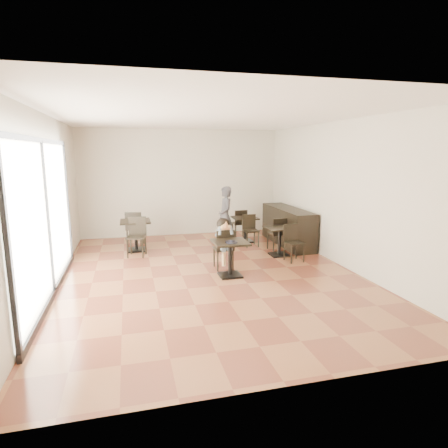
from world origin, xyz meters
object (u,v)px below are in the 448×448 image
object	(u,v)px
child_chair	(223,249)
chair_left_a	(135,228)
cafe_table_left	(136,236)
cafe_table_back	(245,229)
chair_mid_b	(294,243)
chair_back_b	(251,231)
child	(223,244)
child_table	(230,259)
chair_back_a	(239,223)
cafe_table_mid	(279,241)
chair_left_b	(136,237)
adult_patron	(225,216)
chair_mid_a	(276,234)

from	to	relation	value
child_chair	chair_left_a	distance (m)	3.15
cafe_table_left	cafe_table_back	size ratio (longest dim) A/B	1.12
chair_mid_b	chair_back_b	size ratio (longest dim) A/B	1.01
child	chair_mid_b	xyz separation A→B (m)	(1.73, 0.12, -0.13)
child_table	cafe_table_back	bearing A→B (deg)	66.90
chair_mid_b	chair_back_a	size ratio (longest dim) A/B	1.01
child_table	cafe_table_mid	bearing A→B (deg)	37.46
cafe_table_back	chair_back_b	size ratio (longest dim) A/B	0.83
cafe_table_mid	cafe_table_back	xyz separation A→B (m)	(-0.38, 1.61, -0.00)
child_table	chair_left_a	bearing A→B (deg)	120.22
cafe_table_mid	chair_back_b	size ratio (longest dim) A/B	0.84
cafe_table_mid	chair_left_b	bearing A→B (deg)	166.71
cafe_table_back	adult_patron	bearing A→B (deg)	-155.22
adult_patron	chair_mid_b	bearing A→B (deg)	30.63
cafe_table_left	cafe_table_back	world-z (taller)	cafe_table_left
adult_patron	cafe_table_back	bearing A→B (deg)	113.13
cafe_table_left	child_chair	bearing A→B (deg)	-48.03
adult_patron	cafe_table_mid	size ratio (longest dim) A/B	2.27
chair_back_a	child_chair	bearing A→B (deg)	65.26
cafe_table_left	chair_back_b	world-z (taller)	chair_back_b
cafe_table_back	chair_back_a	xyz separation A→B (m)	(0.00, 0.55, 0.07)
cafe_table_mid	adult_patron	bearing A→B (deg)	128.19
cafe_table_mid	chair_back_b	bearing A→B (deg)	109.77
child_chair	child	distance (m)	0.11
child_chair	child	size ratio (longest dim) A/B	0.79
cafe_table_left	adult_patron	bearing A→B (deg)	-1.05
chair_mid_b	cafe_table_back	bearing A→B (deg)	97.15
child_table	child	size ratio (longest dim) A/B	0.66
cafe_table_back	chair_mid_a	size ratio (longest dim) A/B	0.83
child	adult_patron	size ratio (longest dim) A/B	0.69
cafe_table_left	chair_left_a	world-z (taller)	chair_left_a
chair_back_b	chair_mid_b	bearing A→B (deg)	-73.58
child_chair	chair_left_a	bearing A→B (deg)	-54.74
adult_patron	chair_left_b	bearing A→B (deg)	-79.60
cafe_table_left	child_table	bearing A→B (deg)	-54.74
child	chair_back_a	world-z (taller)	child
chair_left_b	chair_mid_a	bearing A→B (deg)	9.18
chair_mid_b	chair_back_a	distance (m)	2.76
child_chair	chair_back_b	distance (m)	2.11
cafe_table_back	chair_left_a	xyz separation A→B (m)	(-3.02, 0.29, 0.12)
child_table	chair_back_b	xyz separation A→B (m)	(1.21, 2.28, 0.06)
chair_mid_a	chair_mid_b	size ratio (longest dim) A/B	1.00
child_table	child_chair	xyz separation A→B (m)	(0.00, 0.55, 0.07)
cafe_table_back	chair_back_a	world-z (taller)	chair_back_a
adult_patron	chair_back_b	xyz separation A→B (m)	(0.65, -0.25, -0.38)
cafe_table_mid	cafe_table_back	distance (m)	1.66
adult_patron	chair_back_a	xyz separation A→B (m)	(0.65, 0.85, -0.38)
chair_back_a	chair_back_b	bearing A→B (deg)	88.36
chair_left_b	chair_back_a	distance (m)	3.31
child	chair_back_a	bearing A→B (deg)	66.90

